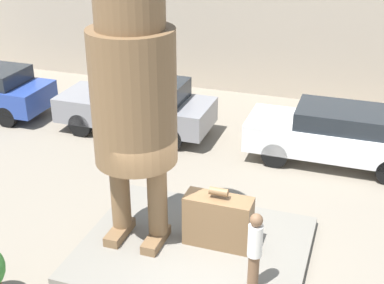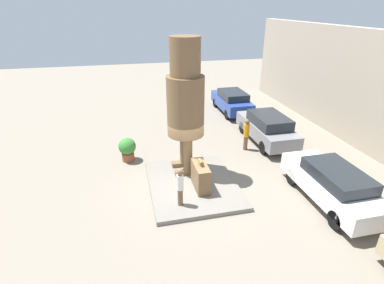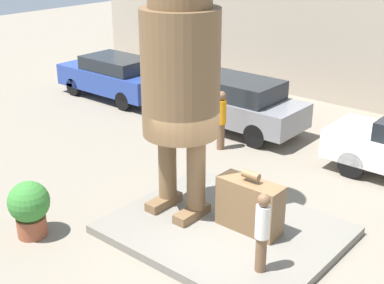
{
  "view_description": "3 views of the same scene",
  "coord_description": "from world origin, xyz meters",
  "px_view_note": "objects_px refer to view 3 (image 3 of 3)",
  "views": [
    {
      "loc": [
        2.84,
        -8.46,
        6.77
      ],
      "look_at": [
        -0.08,
        0.1,
        2.47
      ],
      "focal_mm": 50.0,
      "sensor_mm": 36.0,
      "label": 1
    },
    {
      "loc": [
        10.72,
        -2.53,
        7.23
      ],
      "look_at": [
        -0.33,
        0.05,
        1.97
      ],
      "focal_mm": 28.0,
      "sensor_mm": 36.0,
      "label": 2
    },
    {
      "loc": [
        5.7,
        -7.84,
        6.01
      ],
      "look_at": [
        -0.67,
        -0.27,
        1.99
      ],
      "focal_mm": 50.0,
      "sensor_mm": 36.0,
      "label": 3
    }
  ],
  "objects_px": {
    "giant_suitcase": "(250,205)",
    "tourist": "(262,230)",
    "parked_car_blue": "(114,76)",
    "planter_pot": "(29,207)",
    "worker_hivis": "(221,118)",
    "parked_car_grey": "(233,102)",
    "statue_figure": "(180,55)"
  },
  "relations": [
    {
      "from": "giant_suitcase",
      "to": "tourist",
      "type": "height_order",
      "value": "tourist"
    },
    {
      "from": "parked_car_blue",
      "to": "planter_pot",
      "type": "relative_size",
      "value": 3.64
    },
    {
      "from": "worker_hivis",
      "to": "giant_suitcase",
      "type": "bearing_deg",
      "value": -45.66
    },
    {
      "from": "giant_suitcase",
      "to": "parked_car_grey",
      "type": "bearing_deg",
      "value": 129.03
    },
    {
      "from": "tourist",
      "to": "parked_car_grey",
      "type": "relative_size",
      "value": 0.33
    },
    {
      "from": "giant_suitcase",
      "to": "parked_car_blue",
      "type": "height_order",
      "value": "parked_car_blue"
    },
    {
      "from": "parked_car_blue",
      "to": "giant_suitcase",
      "type": "bearing_deg",
      "value": 152.97
    },
    {
      "from": "statue_figure",
      "to": "tourist",
      "type": "height_order",
      "value": "statue_figure"
    },
    {
      "from": "parked_car_grey",
      "to": "giant_suitcase",
      "type": "bearing_deg",
      "value": 129.03
    },
    {
      "from": "tourist",
      "to": "parked_car_grey",
      "type": "bearing_deg",
      "value": 129.73
    },
    {
      "from": "statue_figure",
      "to": "giant_suitcase",
      "type": "xyz_separation_m",
      "value": [
        1.6,
        0.28,
        -2.92
      ]
    },
    {
      "from": "giant_suitcase",
      "to": "planter_pot",
      "type": "distance_m",
      "value": 4.5
    },
    {
      "from": "giant_suitcase",
      "to": "tourist",
      "type": "distance_m",
      "value": 1.47
    },
    {
      "from": "statue_figure",
      "to": "planter_pot",
      "type": "relative_size",
      "value": 4.88
    },
    {
      "from": "statue_figure",
      "to": "parked_car_blue",
      "type": "relative_size",
      "value": 1.34
    },
    {
      "from": "planter_pot",
      "to": "giant_suitcase",
      "type": "bearing_deg",
      "value": 39.53
    },
    {
      "from": "tourist",
      "to": "worker_hivis",
      "type": "height_order",
      "value": "tourist"
    },
    {
      "from": "statue_figure",
      "to": "giant_suitcase",
      "type": "bearing_deg",
      "value": 9.8
    },
    {
      "from": "tourist",
      "to": "planter_pot",
      "type": "distance_m",
      "value": 4.82
    },
    {
      "from": "tourist",
      "to": "planter_pot",
      "type": "xyz_separation_m",
      "value": [
        -4.45,
        -1.81,
        -0.36
      ]
    },
    {
      "from": "giant_suitcase",
      "to": "parked_car_blue",
      "type": "xyz_separation_m",
      "value": [
        -9.34,
        4.76,
        0.11
      ]
    },
    {
      "from": "planter_pot",
      "to": "worker_hivis",
      "type": "bearing_deg",
      "value": 88.38
    },
    {
      "from": "giant_suitcase",
      "to": "parked_car_grey",
      "type": "height_order",
      "value": "parked_car_grey"
    },
    {
      "from": "statue_figure",
      "to": "planter_pot",
      "type": "bearing_deg",
      "value": -125.88
    },
    {
      "from": "giant_suitcase",
      "to": "worker_hivis",
      "type": "distance_m",
      "value": 4.72
    },
    {
      "from": "parked_car_blue",
      "to": "worker_hivis",
      "type": "height_order",
      "value": "worker_hivis"
    },
    {
      "from": "giant_suitcase",
      "to": "worker_hivis",
      "type": "height_order",
      "value": "worker_hivis"
    },
    {
      "from": "giant_suitcase",
      "to": "parked_car_blue",
      "type": "bearing_deg",
      "value": 152.97
    },
    {
      "from": "giant_suitcase",
      "to": "parked_car_blue",
      "type": "distance_m",
      "value": 10.48
    },
    {
      "from": "giant_suitcase",
      "to": "parked_car_grey",
      "type": "xyz_separation_m",
      "value": [
        -3.98,
        4.91,
        0.16
      ]
    },
    {
      "from": "statue_figure",
      "to": "planter_pot",
      "type": "height_order",
      "value": "statue_figure"
    },
    {
      "from": "parked_car_grey",
      "to": "parked_car_blue",
      "type": "bearing_deg",
      "value": 1.59
    }
  ]
}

